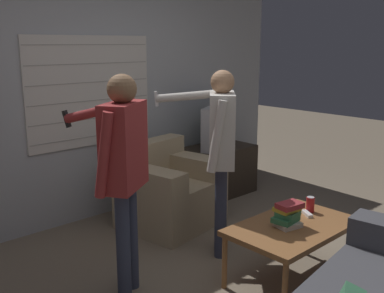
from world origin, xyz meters
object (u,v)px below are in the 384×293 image
object	(u,v)px
book_stack	(288,215)
spare_remote	(307,214)
person_left_standing	(123,160)
soda_can	(310,204)
armchair_beige	(168,191)
person_right_standing	(220,140)
coffee_table	(293,230)
tv	(219,126)

from	to	relation	value
book_stack	spare_remote	bearing A→B (deg)	4.21
person_left_standing	soda_can	size ratio (longest dim) A/B	12.62
armchair_beige	spare_remote	distance (m)	1.49
person_left_standing	person_right_standing	xyz separation A→B (m)	(0.95, -0.01, -0.00)
coffee_table	book_stack	bearing A→B (deg)	168.00
tv	person_left_standing	distance (m)	2.37
armchair_beige	spare_remote	xyz separation A→B (m)	(0.21, -1.47, 0.13)
book_stack	spare_remote	xyz separation A→B (m)	(0.30, 0.02, -0.08)
person_left_standing	book_stack	distance (m)	1.27
coffee_table	soda_can	size ratio (longest dim) A/B	7.94
armchair_beige	book_stack	bearing A→B (deg)	77.43
armchair_beige	spare_remote	world-z (taller)	armchair_beige
armchair_beige	soda_can	bearing A→B (deg)	92.17
person_left_standing	soda_can	distance (m)	1.57
tv	spare_remote	distance (m)	2.00
person_left_standing	person_right_standing	size ratio (longest dim) A/B	1.01
armchair_beige	spare_remote	size ratio (longest dim) A/B	7.53
tv	person_left_standing	world-z (taller)	person_left_standing
book_stack	person_right_standing	bearing A→B (deg)	90.49
tv	book_stack	bearing A→B (deg)	30.10
tv	soda_can	xyz separation A→B (m)	(-0.76, -1.75, -0.31)
armchair_beige	person_right_standing	distance (m)	1.04
coffee_table	spare_remote	bearing A→B (deg)	8.39
person_left_standing	book_stack	xyz separation A→B (m)	(0.96, -0.71, -0.45)
tv	person_left_standing	size ratio (longest dim) A/B	0.48
coffee_table	armchair_beige	bearing A→B (deg)	89.07
coffee_table	person_right_standing	distance (m)	0.92
spare_remote	coffee_table	bearing A→B (deg)	-139.93
armchair_beige	spare_remote	bearing A→B (deg)	88.97
coffee_table	tv	world-z (taller)	tv
person_left_standing	tv	bearing A→B (deg)	-5.10
armchair_beige	person_right_standing	bearing A→B (deg)	74.17
person_right_standing	soda_can	size ratio (longest dim) A/B	12.52
armchair_beige	book_stack	distance (m)	1.50
tv	soda_can	size ratio (longest dim) A/B	6.12
book_stack	spare_remote	size ratio (longest dim) A/B	1.65
person_left_standing	person_right_standing	bearing A→B (deg)	-33.63
tv	person_right_standing	xyz separation A→B (m)	(-1.14, -1.11, 0.17)
coffee_table	spare_remote	world-z (taller)	spare_remote
person_left_standing	person_right_standing	world-z (taller)	person_left_standing
book_stack	armchair_beige	bearing A→B (deg)	86.71
soda_can	spare_remote	bearing A→B (deg)	-161.77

